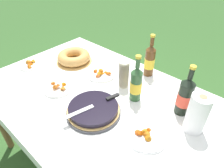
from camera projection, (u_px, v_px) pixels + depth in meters
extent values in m
plane|color=#335B28|center=(103.00, 162.00, 1.82)|extent=(16.00, 16.00, 0.00)
cube|color=brown|center=(100.00, 99.00, 1.36)|extent=(1.71, 1.08, 0.03)
cylinder|color=brown|center=(82.00, 74.00, 2.31)|extent=(0.06, 0.06, 0.74)
cube|color=white|center=(100.00, 97.00, 1.35)|extent=(1.72, 1.09, 0.00)
cube|color=white|center=(28.00, 154.00, 1.06)|extent=(1.72, 0.00, 0.10)
cube|color=white|center=(145.00, 71.00, 1.70)|extent=(1.72, 0.00, 0.10)
cube|color=white|center=(35.00, 61.00, 1.84)|extent=(0.00, 1.09, 0.10)
cylinder|color=#38383D|center=(94.00, 112.00, 1.22)|extent=(0.33, 0.33, 0.02)
cylinder|color=tan|center=(93.00, 110.00, 1.21)|extent=(0.32, 0.32, 0.01)
cylinder|color=black|center=(93.00, 108.00, 1.20)|extent=(0.30, 0.30, 0.03)
cube|color=silver|center=(79.00, 112.00, 1.15)|extent=(0.07, 0.19, 0.00)
cube|color=black|center=(113.00, 97.00, 1.25)|extent=(0.04, 0.09, 0.01)
cylinder|color=tan|center=(74.00, 61.00, 1.72)|extent=(0.30, 0.30, 0.01)
torus|color=tan|center=(74.00, 57.00, 1.70)|extent=(0.27, 0.27, 0.08)
cylinder|color=beige|center=(124.00, 80.00, 1.42)|extent=(0.07, 0.07, 0.09)
cylinder|color=beige|center=(124.00, 79.00, 1.41)|extent=(0.07, 0.07, 0.09)
cylinder|color=beige|center=(124.00, 77.00, 1.40)|extent=(0.07, 0.07, 0.09)
cylinder|color=beige|center=(124.00, 76.00, 1.40)|extent=(0.07, 0.07, 0.09)
cylinder|color=beige|center=(124.00, 74.00, 1.39)|extent=(0.07, 0.07, 0.09)
cylinder|color=beige|center=(124.00, 73.00, 1.38)|extent=(0.07, 0.07, 0.09)
cylinder|color=beige|center=(124.00, 71.00, 1.37)|extent=(0.07, 0.07, 0.09)
cylinder|color=beige|center=(124.00, 70.00, 1.36)|extent=(0.07, 0.07, 0.09)
cylinder|color=beige|center=(124.00, 68.00, 1.36)|extent=(0.07, 0.07, 0.09)
torus|color=beige|center=(124.00, 62.00, 1.33)|extent=(0.07, 0.07, 0.01)
cylinder|color=#2D562D|center=(136.00, 86.00, 1.27)|extent=(0.07, 0.07, 0.21)
cylinder|color=yellow|center=(136.00, 87.00, 1.28)|extent=(0.08, 0.08, 0.08)
cone|color=#2D562D|center=(137.00, 70.00, 1.20)|extent=(0.07, 0.07, 0.04)
cylinder|color=#2D562D|center=(138.00, 63.00, 1.17)|extent=(0.03, 0.03, 0.06)
cylinder|color=gold|center=(138.00, 57.00, 1.15)|extent=(0.03, 0.03, 0.02)
cylinder|color=brown|center=(149.00, 63.00, 1.51)|extent=(0.07, 0.07, 0.21)
cylinder|color=yellow|center=(149.00, 63.00, 1.51)|extent=(0.08, 0.08, 0.08)
cone|color=brown|center=(151.00, 48.00, 1.43)|extent=(0.07, 0.07, 0.04)
cylinder|color=brown|center=(152.00, 41.00, 1.40)|extent=(0.03, 0.03, 0.06)
cylinder|color=gold|center=(153.00, 36.00, 1.38)|extent=(0.03, 0.03, 0.02)
cylinder|color=black|center=(184.00, 99.00, 1.17)|extent=(0.08, 0.08, 0.21)
cylinder|color=#E54C38|center=(184.00, 99.00, 1.17)|extent=(0.09, 0.09, 0.08)
cone|color=black|center=(189.00, 81.00, 1.10)|extent=(0.08, 0.08, 0.04)
cylinder|color=black|center=(191.00, 74.00, 1.07)|extent=(0.03, 0.03, 0.06)
cylinder|color=gold|center=(193.00, 67.00, 1.04)|extent=(0.03, 0.03, 0.02)
cylinder|color=white|center=(146.00, 136.00, 1.08)|extent=(0.23, 0.23, 0.01)
torus|color=white|center=(146.00, 135.00, 1.08)|extent=(0.23, 0.23, 0.01)
cone|color=#B36D15|center=(144.00, 131.00, 1.07)|extent=(0.04, 0.05, 0.04)
cone|color=#C05318|center=(138.00, 132.00, 1.07)|extent=(0.05, 0.05, 0.03)
cone|color=#C94B0B|center=(148.00, 129.00, 1.08)|extent=(0.04, 0.04, 0.02)
cone|color=#AC4509|center=(141.00, 132.00, 1.07)|extent=(0.04, 0.04, 0.04)
cone|color=#C06B19|center=(146.00, 134.00, 1.06)|extent=(0.05, 0.05, 0.05)
cone|color=#C35C16|center=(146.00, 132.00, 1.06)|extent=(0.04, 0.04, 0.03)
cone|color=#A7550F|center=(146.00, 133.00, 1.07)|extent=(0.04, 0.04, 0.04)
cone|color=#AA6414|center=(149.00, 137.00, 1.04)|extent=(0.04, 0.04, 0.04)
cylinder|color=white|center=(58.00, 89.00, 1.41)|extent=(0.21, 0.21, 0.01)
torus|color=white|center=(58.00, 88.00, 1.41)|extent=(0.21, 0.21, 0.01)
cone|color=#C96D1E|center=(63.00, 88.00, 1.38)|extent=(0.05, 0.05, 0.03)
cone|color=#B3641F|center=(63.00, 87.00, 1.39)|extent=(0.05, 0.05, 0.05)
cone|color=#BC6109|center=(65.00, 84.00, 1.43)|extent=(0.04, 0.05, 0.04)
cone|color=#AB4F1A|center=(58.00, 85.00, 1.40)|extent=(0.05, 0.05, 0.03)
cone|color=#C2601D|center=(55.00, 86.00, 1.38)|extent=(0.05, 0.05, 0.04)
cone|color=#AA4C12|center=(53.00, 83.00, 1.44)|extent=(0.05, 0.05, 0.04)
cylinder|color=white|center=(31.00, 65.00, 1.67)|extent=(0.20, 0.20, 0.01)
torus|color=white|center=(31.00, 64.00, 1.66)|extent=(0.20, 0.20, 0.01)
cone|color=#AE671D|center=(30.00, 61.00, 1.68)|extent=(0.04, 0.04, 0.03)
cone|color=#B6701F|center=(27.00, 61.00, 1.66)|extent=(0.05, 0.05, 0.04)
cone|color=#C77A15|center=(33.00, 60.00, 1.68)|extent=(0.05, 0.05, 0.03)
cone|color=#CC6C0A|center=(31.00, 63.00, 1.66)|extent=(0.04, 0.04, 0.03)
cone|color=#A84A1A|center=(30.00, 61.00, 1.68)|extent=(0.05, 0.05, 0.05)
cone|color=#B45D0D|center=(30.00, 67.00, 1.62)|extent=(0.05, 0.05, 0.03)
cone|color=#C15512|center=(28.00, 65.00, 1.62)|extent=(0.04, 0.04, 0.03)
cone|color=#B6460A|center=(30.00, 63.00, 1.65)|extent=(0.05, 0.05, 0.04)
cylinder|color=white|center=(101.00, 74.00, 1.56)|extent=(0.24, 0.24, 0.01)
torus|color=white|center=(101.00, 73.00, 1.56)|extent=(0.23, 0.23, 0.01)
cone|color=#B1660C|center=(106.00, 72.00, 1.56)|extent=(0.04, 0.04, 0.03)
cone|color=#C94E11|center=(95.00, 71.00, 1.56)|extent=(0.05, 0.05, 0.05)
cone|color=#D0570E|center=(110.00, 73.00, 1.53)|extent=(0.03, 0.03, 0.03)
cone|color=orange|center=(101.00, 71.00, 1.54)|extent=(0.05, 0.06, 0.05)
cone|color=#B86E0E|center=(100.00, 72.00, 1.52)|extent=(0.04, 0.05, 0.03)
cone|color=#C45A22|center=(97.00, 75.00, 1.51)|extent=(0.05, 0.05, 0.03)
cone|color=#B85F0B|center=(102.00, 72.00, 1.55)|extent=(0.05, 0.05, 0.03)
cone|color=#B84F11|center=(107.00, 73.00, 1.55)|extent=(0.05, 0.06, 0.05)
cylinder|color=white|center=(197.00, 114.00, 1.06)|extent=(0.11, 0.11, 0.23)
cylinder|color=#9E7A56|center=(203.00, 97.00, 0.99)|extent=(0.04, 0.04, 0.00)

